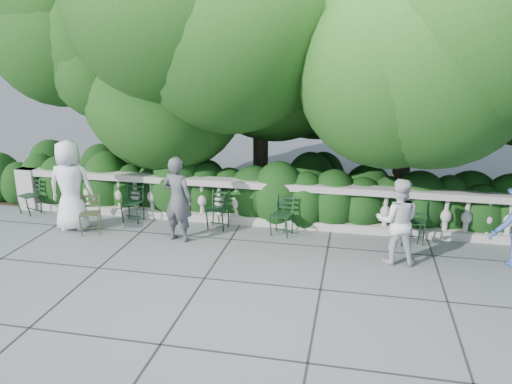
% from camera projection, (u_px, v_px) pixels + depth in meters
% --- Properties ---
extents(ground, '(90.00, 90.00, 0.00)m').
position_uv_depth(ground, '(245.00, 257.00, 9.47)').
color(ground, '#54585C').
rests_on(ground, ground).
extents(balustrade, '(12.00, 0.44, 1.00)m').
position_uv_depth(balustrade, '(263.00, 204.00, 11.01)').
color(balustrade, '#9E998E').
rests_on(balustrade, ground).
extents(shrub_hedge, '(15.00, 2.60, 1.70)m').
position_uv_depth(shrub_hedge, '(272.00, 207.00, 12.28)').
color(shrub_hedge, black).
rests_on(shrub_hedge, ground).
extents(tree_canopy, '(15.04, 6.52, 6.78)m').
position_uv_depth(tree_canopy, '(306.00, 40.00, 11.16)').
color(tree_canopy, '#3F3023').
rests_on(tree_canopy, ground).
extents(chair_a, '(0.58, 0.61, 0.84)m').
position_uv_depth(chair_a, '(26.00, 215.00, 11.74)').
color(chair_a, black).
rests_on(chair_a, ground).
extents(chair_b, '(0.45, 0.49, 0.84)m').
position_uv_depth(chair_b, '(131.00, 223.00, 11.22)').
color(chair_b, black).
rests_on(chair_b, ground).
extents(chair_c, '(0.53, 0.56, 0.84)m').
position_uv_depth(chair_c, '(279.00, 237.00, 10.44)').
color(chair_c, black).
rests_on(chair_c, ground).
extents(chair_d, '(0.49, 0.52, 0.84)m').
position_uv_depth(chair_d, '(216.00, 231.00, 10.79)').
color(chair_d, black).
rests_on(chair_d, ground).
extents(chair_e, '(0.49, 0.53, 0.84)m').
position_uv_depth(chair_e, '(413.00, 245.00, 10.06)').
color(chair_e, black).
rests_on(chair_e, ground).
extents(chair_f, '(0.61, 0.63, 0.84)m').
position_uv_depth(chair_f, '(409.00, 245.00, 10.03)').
color(chair_f, black).
rests_on(chair_f, ground).
extents(chair_weathered, '(0.59, 0.61, 0.84)m').
position_uv_depth(chair_weathered, '(91.00, 236.00, 10.51)').
color(chair_weathered, black).
rests_on(chair_weathered, ground).
extents(person_businessman, '(1.02, 0.73, 1.97)m').
position_uv_depth(person_businessman, '(71.00, 186.00, 10.60)').
color(person_businessman, silver).
rests_on(person_businessman, ground).
extents(person_woman_grey, '(0.71, 0.54, 1.76)m').
position_uv_depth(person_woman_grey, '(178.00, 199.00, 10.05)').
color(person_woman_grey, '#45464B').
rests_on(person_woman_grey, ground).
extents(person_casual_man, '(0.80, 0.63, 1.60)m').
position_uv_depth(person_casual_man, '(397.00, 221.00, 9.05)').
color(person_casual_man, silver).
rests_on(person_casual_man, ground).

